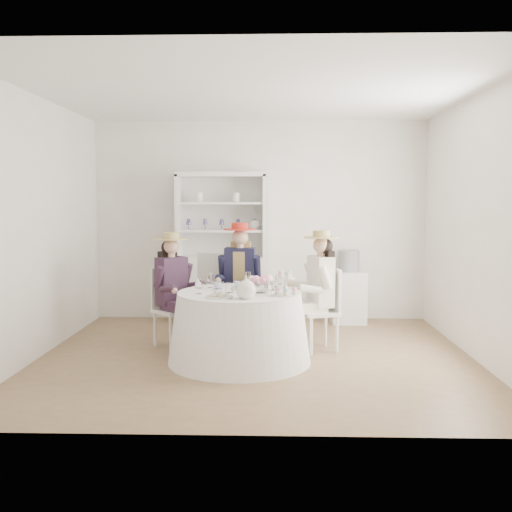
{
  "coord_description": "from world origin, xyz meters",
  "views": [
    {
      "loc": [
        0.17,
        -5.81,
        1.62
      ],
      "look_at": [
        0.0,
        0.1,
        1.05
      ],
      "focal_mm": 40.0,
      "sensor_mm": 36.0,
      "label": 1
    }
  ],
  "objects": [
    {
      "name": "wall_left",
      "position": [
        -2.25,
        0.0,
        1.35
      ],
      "size": [
        0.0,
        4.5,
        4.5
      ],
      "primitive_type": "plane",
      "rotation": [
        1.57,
        0.0,
        1.57
      ],
      "color": "silver",
      "rests_on": "ground"
    },
    {
      "name": "wall_back",
      "position": [
        0.0,
        2.0,
        1.35
      ],
      "size": [
        4.5,
        0.0,
        4.5
      ],
      "primitive_type": "plane",
      "rotation": [
        1.57,
        0.0,
        0.0
      ],
      "color": "silver",
      "rests_on": "ground"
    },
    {
      "name": "flower_arrangement",
      "position": [
        0.06,
        -0.15,
        0.81
      ],
      "size": [
        0.21,
        0.2,
        0.08
      ],
      "rotation": [
        0.0,
        0.0,
        0.13
      ],
      "color": "pink",
      "rests_on": "tea_table"
    },
    {
      "name": "spare_chair",
      "position": [
        -0.53,
        1.16,
        0.53
      ],
      "size": [
        0.55,
        0.55,
        0.99
      ],
      "rotation": [
        0.0,
        0.0,
        2.66
      ],
      "color": "silver",
      "rests_on": "ground"
    },
    {
      "name": "wall_right",
      "position": [
        2.25,
        0.0,
        1.35
      ],
      "size": [
        0.0,
        4.5,
        4.5
      ],
      "primitive_type": "plane",
      "rotation": [
        1.57,
        0.0,
        -1.57
      ],
      "color": "silver",
      "rests_on": "ground"
    },
    {
      "name": "cupcake_stand",
      "position": [
        0.3,
        -0.34,
        0.8
      ],
      "size": [
        0.25,
        0.25,
        0.23
      ],
      "rotation": [
        0.0,
        0.0,
        -0.03
      ],
      "color": "white",
      "rests_on": "tea_table"
    },
    {
      "name": "ground",
      "position": [
        0.0,
        0.0,
        0.0
      ],
      "size": [
        4.5,
        4.5,
        0.0
      ],
      "primitive_type": "plane",
      "color": "brown",
      "rests_on": "ground"
    },
    {
      "name": "teacup_c",
      "position": [
        0.04,
        -0.0,
        0.75
      ],
      "size": [
        0.09,
        0.09,
        0.07
      ],
      "primitive_type": "imported",
      "rotation": [
        0.0,
        0.0,
        -0.0
      ],
      "color": "white",
      "rests_on": "tea_table"
    },
    {
      "name": "side_table",
      "position": [
        1.19,
        1.75,
        0.34
      ],
      "size": [
        0.45,
        0.45,
        0.69
      ],
      "primitive_type": "cube",
      "rotation": [
        0.0,
        0.0,
        0.01
      ],
      "color": "silver",
      "rests_on": "ground"
    },
    {
      "name": "ceiling",
      "position": [
        0.0,
        0.0,
        2.7
      ],
      "size": [
        4.5,
        4.5,
        0.0
      ],
      "primitive_type": "plane",
      "rotation": [
        3.14,
        0.0,
        0.0
      ],
      "color": "white",
      "rests_on": "wall_back"
    },
    {
      "name": "teacup_a",
      "position": [
        -0.39,
        -0.02,
        0.75
      ],
      "size": [
        0.12,
        0.12,
        0.07
      ],
      "primitive_type": "imported",
      "rotation": [
        0.0,
        0.0,
        -0.42
      ],
      "color": "white",
      "rests_on": "tea_table"
    },
    {
      "name": "tea_table",
      "position": [
        -0.16,
        -0.16,
        0.35
      ],
      "size": [
        1.44,
        1.44,
        0.71
      ],
      "rotation": [
        0.0,
        0.0,
        -0.23
      ],
      "color": "white",
      "rests_on": "ground"
    },
    {
      "name": "teacup_b",
      "position": [
        -0.2,
        0.11,
        0.74
      ],
      "size": [
        0.08,
        0.08,
        0.06
      ],
      "primitive_type": "imported",
      "rotation": [
        0.0,
        0.0,
        0.38
      ],
      "color": "white",
      "rests_on": "tea_table"
    },
    {
      "name": "guest_mid",
      "position": [
        -0.21,
        0.78,
        0.77
      ],
      "size": [
        0.5,
        0.52,
        1.37
      ],
      "rotation": [
        0.0,
        0.0,
        -0.07
      ],
      "color": "silver",
      "rests_on": "ground"
    },
    {
      "name": "sandwich_plate",
      "position": [
        -0.33,
        -0.5,
        0.73
      ],
      "size": [
        0.27,
        0.27,
        0.06
      ],
      "rotation": [
        0.0,
        0.0,
        0.12
      ],
      "color": "white",
      "rests_on": "tea_table"
    },
    {
      "name": "guest_right",
      "position": [
        0.67,
        0.28,
        0.74
      ],
      "size": [
        0.54,
        0.49,
        1.31
      ],
      "rotation": [
        0.0,
        0.0,
        -1.24
      ],
      "color": "silver",
      "rests_on": "ground"
    },
    {
      "name": "flower_bowl",
      "position": [
        0.07,
        -0.18,
        0.74
      ],
      "size": [
        0.29,
        0.29,
        0.06
      ],
      "primitive_type": "imported",
      "rotation": [
        0.0,
        0.0,
        -0.27
      ],
      "color": "white",
      "rests_on": "tea_table"
    },
    {
      "name": "wall_front",
      "position": [
        0.0,
        -2.0,
        1.35
      ],
      "size": [
        4.5,
        0.0,
        4.5
      ],
      "primitive_type": "plane",
      "rotation": [
        -1.57,
        0.0,
        0.0
      ],
      "color": "silver",
      "rests_on": "ground"
    },
    {
      "name": "hatbox",
      "position": [
        1.19,
        1.75,
        0.83
      ],
      "size": [
        0.34,
        0.34,
        0.28
      ],
      "primitive_type": "cylinder",
      "rotation": [
        0.0,
        0.0,
        0.27
      ],
      "color": "black",
      "rests_on": "side_table"
    },
    {
      "name": "hutch",
      "position": [
        -0.5,
        1.77,
        0.71
      ],
      "size": [
        1.21,
        0.51,
        2.0
      ],
      "rotation": [
        0.0,
        0.0,
        0.06
      ],
      "color": "silver",
      "rests_on": "ground"
    },
    {
      "name": "stemware_set",
      "position": [
        -0.16,
        -0.16,
        0.79
      ],
      "size": [
        0.86,
        0.9,
        0.15
      ],
      "color": "white",
      "rests_on": "tea_table"
    },
    {
      "name": "table_teapot",
      "position": [
        -0.07,
        -0.56,
        0.8
      ],
      "size": [
        0.26,
        0.19,
        0.2
      ],
      "rotation": [
        0.0,
        0.0,
        -0.39
      ],
      "color": "white",
      "rests_on": "tea_table"
    },
    {
      "name": "guest_left",
      "position": [
        -0.93,
        0.39,
        0.72
      ],
      "size": [
        0.54,
        0.54,
        1.28
      ],
      "rotation": [
        0.0,
        0.0,
        0.81
      ],
      "color": "silver",
      "rests_on": "ground"
    }
  ]
}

